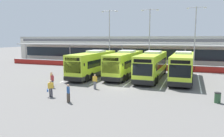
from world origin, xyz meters
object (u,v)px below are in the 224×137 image
at_px(pedestrian_with_handbag, 51,88).
at_px(pedestrian_approaching_bus, 52,78).
at_px(coach_bus_centre, 152,66).
at_px(pedestrian_near_bin, 68,92).
at_px(coach_bus_left_centre, 125,64).
at_px(lamp_post_west, 109,35).
at_px(lamp_post_centre, 149,34).
at_px(litter_bin, 218,98).
at_px(lamp_post_east, 195,34).
at_px(coach_bus_leftmost, 94,64).
at_px(coach_bus_right_centre, 183,67).
at_px(pedestrian_in_dark_coat, 95,81).
at_px(pedestrian_child, 52,80).

height_order(pedestrian_with_handbag, pedestrian_approaching_bus, same).
distance_m(coach_bus_centre, pedestrian_near_bin, 14.79).
relative_size(coach_bus_left_centre, pedestrian_near_bin, 7.52).
distance_m(coach_bus_left_centre, lamp_post_west, 12.45).
distance_m(pedestrian_approaching_bus, lamp_post_centre, 21.99).
xyz_separation_m(coach_bus_centre, lamp_post_west, (-10.19, 10.41, 4.50)).
distance_m(pedestrian_approaching_bus, litter_bin, 17.85).
distance_m(lamp_post_west, lamp_post_east, 15.78).
bearing_deg(coach_bus_leftmost, pedestrian_with_handbag, -85.24).
height_order(pedestrian_with_handbag, lamp_post_east, lamp_post_east).
bearing_deg(pedestrian_approaching_bus, lamp_post_west, 89.19).
xyz_separation_m(pedestrian_near_bin, lamp_post_east, (10.55, 24.81, 5.42)).
height_order(coach_bus_right_centre, pedestrian_in_dark_coat, coach_bus_right_centre).
xyz_separation_m(coach_bus_right_centre, pedestrian_child, (-13.74, -9.78, -0.91)).
bearing_deg(pedestrian_approaching_bus, litter_bin, -3.55).
relative_size(coach_bus_right_centre, lamp_post_west, 1.11).
distance_m(lamp_post_east, litter_bin, 21.47).
relative_size(pedestrian_child, litter_bin, 1.74).
xyz_separation_m(coach_bus_leftmost, coach_bus_left_centre, (4.46, 1.45, 0.00)).
bearing_deg(pedestrian_in_dark_coat, litter_bin, -5.92).
distance_m(coach_bus_leftmost, coach_bus_centre, 8.54).
height_order(lamp_post_east, litter_bin, lamp_post_east).
xyz_separation_m(coach_bus_right_centre, lamp_post_centre, (-6.49, 10.92, 4.50)).
bearing_deg(pedestrian_near_bin, pedestrian_child, 137.18).
distance_m(pedestrian_approaching_bus, lamp_post_east, 25.81).
bearing_deg(coach_bus_left_centre, coach_bus_right_centre, -2.27).
bearing_deg(pedestrian_in_dark_coat, coach_bus_right_centre, 44.04).
xyz_separation_m(pedestrian_child, pedestrian_near_bin, (4.72, -4.37, 0.00)).
relative_size(pedestrian_in_dark_coat, lamp_post_centre, 0.15).
bearing_deg(pedestrian_with_handbag, litter_bin, 12.44).
bearing_deg(coach_bus_leftmost, lamp_post_west, 98.53).
relative_size(lamp_post_west, lamp_post_centre, 1.00).
bearing_deg(lamp_post_centre, lamp_post_east, -1.84).
xyz_separation_m(pedestrian_near_bin, lamp_post_centre, (2.54, 25.07, 5.42)).
distance_m(coach_bus_left_centre, lamp_post_centre, 11.63).
distance_m(lamp_post_centre, lamp_post_east, 8.02).
height_order(pedestrian_approaching_bus, litter_bin, pedestrian_approaching_bus).
relative_size(pedestrian_in_dark_coat, pedestrian_child, 1.00).
bearing_deg(lamp_post_centre, litter_bin, -64.87).
bearing_deg(lamp_post_centre, pedestrian_approaching_bus, -112.13).
height_order(coach_bus_leftmost, lamp_post_east, lamp_post_east).
relative_size(coach_bus_leftmost, lamp_post_east, 1.11).
xyz_separation_m(coach_bus_left_centre, coach_bus_right_centre, (8.10, -0.32, 0.00)).
height_order(coach_bus_right_centre, litter_bin, coach_bus_right_centre).
relative_size(coach_bus_right_centre, lamp_post_east, 1.11).
relative_size(coach_bus_right_centre, pedestrian_in_dark_coat, 7.52).
bearing_deg(coach_bus_leftmost, litter_bin, -29.03).
distance_m(lamp_post_west, litter_bin, 27.29).
relative_size(coach_bus_left_centre, pedestrian_in_dark_coat, 7.52).
relative_size(pedestrian_in_dark_coat, lamp_post_west, 0.15).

